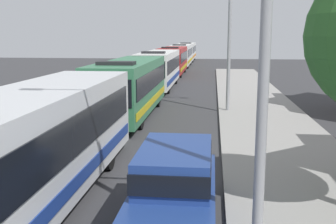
% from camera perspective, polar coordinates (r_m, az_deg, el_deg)
% --- Properties ---
extents(bus_lead, '(2.58, 11.99, 3.21)m').
position_cam_1_polar(bus_lead, '(10.89, -18.55, -4.47)').
color(bus_lead, silver).
rests_on(bus_lead, ground_plane).
extents(bus_second_in_line, '(2.58, 10.78, 3.21)m').
position_cam_1_polar(bus_second_in_line, '(22.74, -5.26, 3.69)').
color(bus_second_in_line, '#33724C').
rests_on(bus_second_in_line, ground_plane).
extents(bus_middle, '(2.58, 11.12, 3.21)m').
position_cam_1_polar(bus_middle, '(34.81, -1.23, 6.14)').
color(bus_middle, silver).
rests_on(bus_middle, ground_plane).
extents(bus_fourth_in_line, '(2.58, 10.72, 3.21)m').
position_cam_1_polar(bus_fourth_in_line, '(46.70, 0.70, 7.29)').
color(bus_fourth_in_line, maroon).
rests_on(bus_fourth_in_line, ground_plane).
extents(bus_rear, '(2.58, 11.40, 3.21)m').
position_cam_1_polar(bus_rear, '(58.97, 1.87, 7.99)').
color(bus_rear, silver).
rests_on(bus_rear, ground_plane).
extents(bus_tail_end, '(2.58, 11.66, 3.21)m').
position_cam_1_polar(bus_tail_end, '(71.76, 2.67, 8.46)').
color(bus_tail_end, silver).
rests_on(bus_tail_end, ground_plane).
extents(white_suv, '(1.86, 4.93, 1.90)m').
position_cam_1_polar(white_suv, '(9.58, 0.96, -10.10)').
color(white_suv, navy).
rests_on(white_suv, ground_plane).
extents(streetlamp_near, '(5.98, 0.28, 7.63)m').
position_cam_1_polar(streetlamp_near, '(7.32, 13.56, 13.86)').
color(streetlamp_near, gray).
rests_on(streetlamp_near, sidewalk).
extents(streetlamp_mid, '(5.50, 0.28, 8.65)m').
position_cam_1_polar(streetlamp_mid, '(23.63, 8.60, 12.86)').
color(streetlamp_mid, gray).
rests_on(streetlamp_mid, sidewalk).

